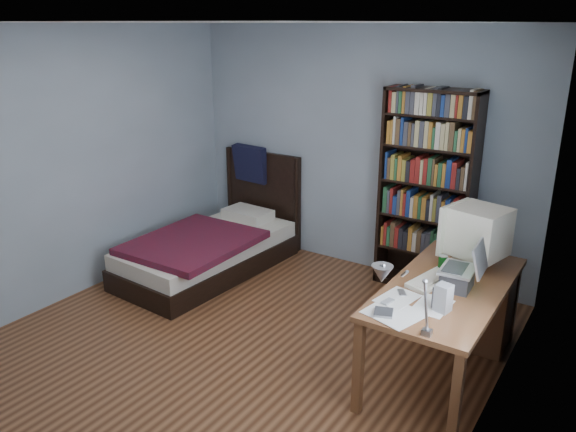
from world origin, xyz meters
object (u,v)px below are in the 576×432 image
(desk, at_px, (462,300))
(speaker, at_px, (443,298))
(soda_can, at_px, (443,264))
(bed, at_px, (213,246))
(crt_monitor, at_px, (476,232))
(desk_lamp, at_px, (390,281))
(laptop, at_px, (460,275))
(bookshelf, at_px, (427,192))
(keyboard, at_px, (432,280))

(desk, distance_m, speaker, 0.94)
(soda_can, xyz_separation_m, bed, (-2.55, 0.33, -0.53))
(crt_monitor, bearing_deg, desk_lamp, -91.39)
(laptop, height_order, bookshelf, bookshelf)
(crt_monitor, distance_m, laptop, 0.52)
(desk_lamp, bearing_deg, bed, 148.72)
(desk, height_order, soda_can, soda_can)
(bookshelf, bearing_deg, laptop, -61.08)
(keyboard, bearing_deg, desk_lamp, -71.13)
(crt_monitor, relative_size, laptop, 1.34)
(laptop, relative_size, speaker, 1.95)
(speaker, distance_m, bed, 2.96)
(bookshelf, xyz_separation_m, bed, (-2.00, -0.80, -0.72))
(desk, bearing_deg, bed, 178.04)
(crt_monitor, relative_size, desk_lamp, 0.84)
(crt_monitor, xyz_separation_m, bookshelf, (-0.70, 0.86, -0.01))
(speaker, xyz_separation_m, soda_can, (-0.20, 0.60, -0.03))
(crt_monitor, distance_m, keyboard, 0.57)
(keyboard, height_order, soda_can, soda_can)
(laptop, bearing_deg, soda_can, 131.09)
(desk, distance_m, laptop, 0.63)
(bed, bearing_deg, bookshelf, 21.74)
(keyboard, distance_m, bookshelf, 1.48)
(keyboard, bearing_deg, laptop, 13.74)
(keyboard, bearing_deg, bookshelf, 125.05)
(keyboard, relative_size, speaker, 2.33)
(soda_can, xyz_separation_m, bookshelf, (-0.55, 1.13, 0.19))
(crt_monitor, height_order, laptop, crt_monitor)
(speaker, bearing_deg, crt_monitor, 105.05)
(desk, relative_size, bookshelf, 0.81)
(bookshelf, bearing_deg, keyboard, -67.80)
(crt_monitor, height_order, speaker, crt_monitor)
(desk, height_order, bookshelf, bookshelf)
(desk_lamp, distance_m, bookshelf, 2.52)
(desk, bearing_deg, laptop, -80.17)
(crt_monitor, bearing_deg, soda_can, -119.64)
(desk, relative_size, bed, 0.77)
(desk_lamp, bearing_deg, bookshelf, 105.35)
(soda_can, distance_m, bed, 2.63)
(soda_can, distance_m, bookshelf, 1.27)
(speaker, xyz_separation_m, bed, (-2.76, 0.93, -0.56))
(speaker, bearing_deg, soda_can, 120.30)
(desk, relative_size, keyboard, 3.65)
(laptop, height_order, bed, bed)
(crt_monitor, distance_m, bookshelf, 1.11)
(desk, bearing_deg, crt_monitor, 40.96)
(desk, bearing_deg, desk_lamp, -90.07)
(soda_can, bearing_deg, speaker, -71.29)
(soda_can, height_order, bookshelf, bookshelf)
(bed, bearing_deg, laptop, -11.32)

